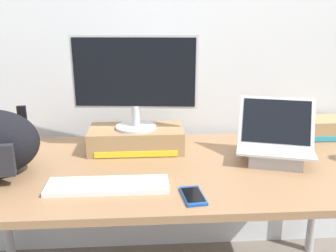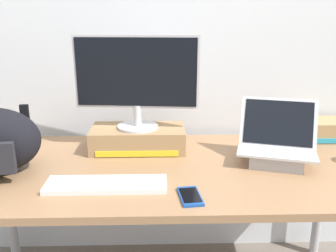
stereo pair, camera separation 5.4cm
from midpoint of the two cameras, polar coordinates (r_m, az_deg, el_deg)
The scene contains 8 objects.
back_wall at distance 1.96m, azimuth 0.40°, elevation 15.56°, with size 7.00×0.10×2.60m, color silver.
desk at distance 1.60m, azimuth 0.98°, elevation -8.32°, with size 1.86×0.83×0.73m.
toner_box_yellow at distance 1.75m, azimuth -3.88°, elevation -1.97°, with size 0.45×0.23×0.11m.
desktop_monitor at distance 1.68m, azimuth -4.09°, elevation 7.46°, with size 0.58×0.19×0.44m.
open_laptop at distance 1.66m, azimuth 17.63°, elevation -3.66°, with size 0.38×0.31×0.27m.
external_keyboard at distance 1.40m, azimuth -8.64°, elevation -9.10°, with size 0.46×0.13×0.02m.
cell_phone at distance 1.32m, azimuth 4.71°, elevation -11.01°, with size 0.09×0.15×0.01m.
toner_box_cyan at distance 2.08m, azimuth 23.91°, elevation -0.49°, with size 0.32×0.18×0.10m.
Camera 2 is at (-0.04, -1.45, 1.36)m, focal length 38.57 mm.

